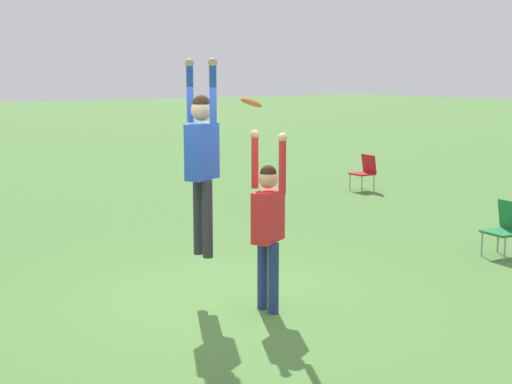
{
  "coord_description": "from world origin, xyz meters",
  "views": [
    {
      "loc": [
        6.67,
        -4.46,
        2.66
      ],
      "look_at": [
        0.14,
        0.32,
        1.3
      ],
      "focal_mm": 50.0,
      "sensor_mm": 36.0,
      "label": 1
    }
  ],
  "objects_px": {
    "frisbee": "(251,103)",
    "camping_chair_2": "(506,225)",
    "camping_chair_1": "(365,170)",
    "person_defending": "(268,218)",
    "person_jumping": "(202,152)"
  },
  "relations": [
    {
      "from": "camping_chair_1",
      "to": "camping_chair_2",
      "type": "height_order",
      "value": "camping_chair_1"
    },
    {
      "from": "person_jumping",
      "to": "person_defending",
      "type": "xyz_separation_m",
      "value": [
        0.77,
        0.37,
        -0.69
      ]
    },
    {
      "from": "camping_chair_1",
      "to": "camping_chair_2",
      "type": "distance_m",
      "value": 6.06
    },
    {
      "from": "person_defending",
      "to": "camping_chair_2",
      "type": "distance_m",
      "value": 4.34
    },
    {
      "from": "frisbee",
      "to": "camping_chair_1",
      "type": "relative_size",
      "value": 0.3
    },
    {
      "from": "person_defending",
      "to": "frisbee",
      "type": "bearing_deg",
      "value": -73.18
    },
    {
      "from": "person_defending",
      "to": "camping_chair_2",
      "type": "xyz_separation_m",
      "value": [
        0.1,
        4.29,
        -0.61
      ]
    },
    {
      "from": "person_defending",
      "to": "camping_chair_1",
      "type": "bearing_deg",
      "value": -167.78
    },
    {
      "from": "person_jumping",
      "to": "frisbee",
      "type": "relative_size",
      "value": 9.19
    },
    {
      "from": "camping_chair_1",
      "to": "person_defending",
      "type": "bearing_deg",
      "value": 133.97
    },
    {
      "from": "frisbee",
      "to": "camping_chair_1",
      "type": "distance_m",
      "value": 8.94
    },
    {
      "from": "person_defending",
      "to": "frisbee",
      "type": "distance_m",
      "value": 1.28
    },
    {
      "from": "person_defending",
      "to": "frisbee",
      "type": "height_order",
      "value": "frisbee"
    },
    {
      "from": "frisbee",
      "to": "camping_chair_2",
      "type": "relative_size",
      "value": 0.3
    },
    {
      "from": "camping_chair_1",
      "to": "person_jumping",
      "type": "bearing_deg",
      "value": 128.4
    }
  ]
}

